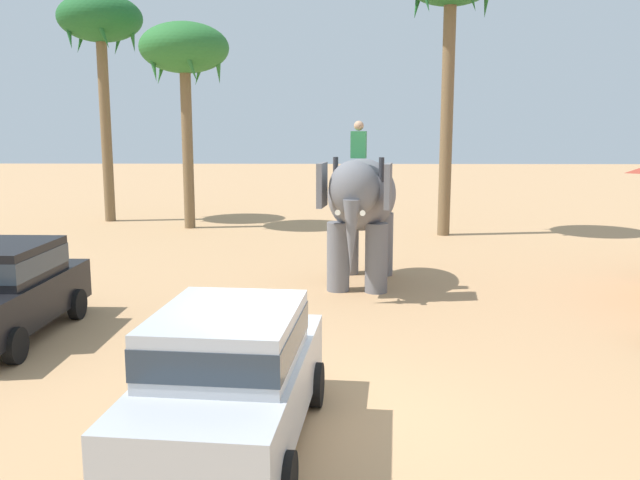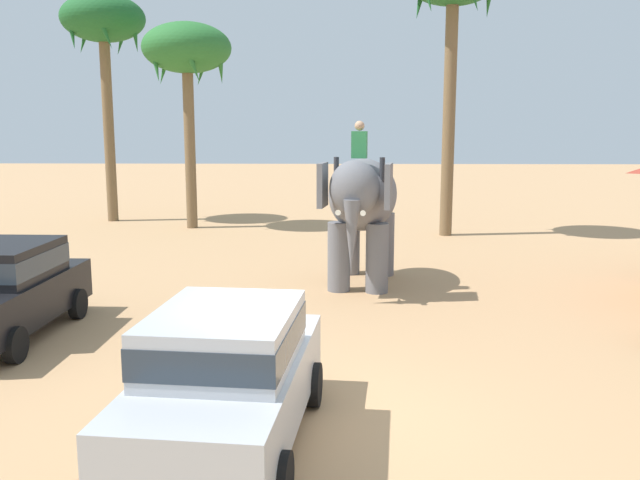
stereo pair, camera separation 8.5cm
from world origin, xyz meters
name	(u,v)px [view 1 (the left image)]	position (x,y,z in m)	size (l,w,h in m)	color
ground_plane	(314,424)	(0.00, 0.00, 0.00)	(120.00, 120.00, 0.00)	tan
car_sedan_foreground	(230,373)	(-0.96, -0.63, 0.93)	(2.17, 4.24, 1.70)	#B7BABF
car_parked_far_side	(1,288)	(-5.67, 3.48, 0.93)	(1.94, 4.13, 1.70)	black
elephant_with_mahout	(361,202)	(0.90, 7.74, 1.99)	(2.09, 3.98, 3.88)	slate
palm_tree_near_hut	(184,53)	(-5.10, 16.81, 6.35)	(3.20, 3.20, 7.44)	brown
palm_tree_left_of_road	(100,25)	(-8.68, 18.60, 7.57)	(3.20, 3.20, 8.74)	brown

